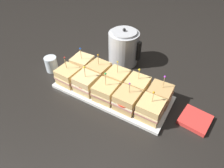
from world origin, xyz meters
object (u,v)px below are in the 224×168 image
serving_platter (112,92)px  sandwich_front_right (127,100)px  sandwich_front_left (86,83)px  sandwich_back_center (118,79)px  sandwich_back_far_right (160,95)px  sandwich_back_far_left (83,64)px  sandwich_back_right (137,86)px  sandwich_front_far_left (68,76)px  kettle_steel (124,48)px  sandwich_back_left (99,71)px  napkin_stack (195,120)px  sandwich_front_far_right (150,109)px  drinking_glass (51,64)px  sandwich_front_center (105,91)px

serving_platter → sandwich_front_right: bearing=-27.0°
sandwich_front_left → sandwich_back_center: 0.18m
serving_platter → sandwich_back_far_right: size_ratio=3.87×
sandwich_back_far_left → sandwich_back_right: 0.38m
sandwich_front_far_left → sandwich_front_left: bearing=-0.3°
sandwich_front_far_left → kettle_steel: kettle_steel is taller
sandwich_back_right → sandwich_back_left: bearing=179.1°
sandwich_back_far_right → napkin_stack: (0.20, -0.02, -0.05)m
sandwich_front_left → sandwich_back_center: size_ratio=0.97×
sandwich_front_right → sandwich_back_left: size_ratio=0.95×
sandwich_front_far_left → sandwich_front_left: 0.13m
sandwich_front_far_right → sandwich_back_far_right: 0.12m
serving_platter → sandwich_back_right: 0.15m
sandwich_back_center → kettle_steel: kettle_steel is taller
sandwich_front_right → sandwich_back_far_left: bearing=160.9°
sandwich_back_far_left → sandwich_back_left: bearing=-0.9°
sandwich_front_far_right → sandwich_back_far_left: sandwich_back_far_left is taller
sandwich_back_center → drinking_glass: size_ratio=1.75×
kettle_steel → drinking_glass: kettle_steel is taller
sandwich_front_right → sandwich_back_right: size_ratio=1.00×
sandwich_back_left → sandwich_back_far_right: sandwich_back_far_right is taller
sandwich_back_far_left → napkin_stack: 0.72m
sandwich_front_far_left → napkin_stack: bearing=8.1°
sandwich_back_far_left → napkin_stack: (0.72, -0.03, -0.06)m
sandwich_front_center → sandwich_front_left: bearing=179.7°
serving_platter → sandwich_back_far_right: bearing=13.6°
sandwich_back_far_right → drinking_glass: (-0.70, -0.08, -0.02)m
sandwich_front_far_right → sandwich_front_left: bearing=-179.5°
sandwich_front_center → sandwich_back_right: size_ratio=1.09×
sandwich_front_right → sandwich_back_right: (-0.00, 0.13, -0.00)m
sandwich_front_center → napkin_stack: 0.48m
sandwich_back_far_left → sandwich_back_right: size_ratio=1.09×
sandwich_back_far_left → sandwich_back_far_right: (0.51, -0.01, -0.00)m
sandwich_back_center → sandwich_back_far_right: same height
sandwich_back_right → napkin_stack: size_ratio=1.04×
serving_platter → sandwich_back_center: 0.08m
sandwich_front_center → sandwich_back_center: bearing=87.9°
sandwich_back_left → drinking_glass: bearing=-165.8°
sandwich_back_left → sandwich_front_far_left: bearing=-135.2°
sandwich_front_right → napkin_stack: 0.35m
serving_platter → drinking_glass: (-0.45, -0.01, 0.04)m
sandwich_back_left → sandwich_back_center: sandwich_back_center is taller
sandwich_front_center → sandwich_front_far_right: (0.26, 0.00, 0.00)m
sandwich_back_far_right → sandwich_back_left: bearing=179.5°
sandwich_front_far_right → serving_platter: bearing=166.5°
sandwich_front_left → drinking_glass: size_ratio=1.71×
sandwich_front_center → sandwich_front_far_right: bearing=0.9°
sandwich_front_far_left → sandwich_back_right: bearing=18.0°
serving_platter → sandwich_front_far_right: 0.27m
sandwich_front_far_left → sandwich_back_left: size_ratio=1.03×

